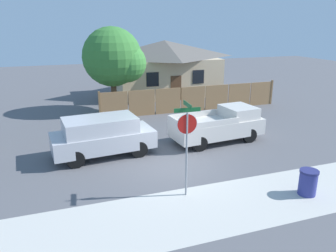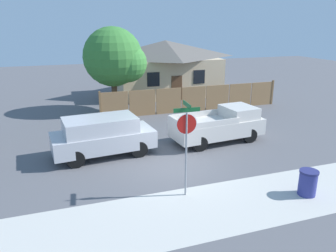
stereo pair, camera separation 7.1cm
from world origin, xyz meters
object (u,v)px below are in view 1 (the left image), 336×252
at_px(house, 165,67).
at_px(red_suv, 102,135).
at_px(stop_sign, 187,134).
at_px(orange_pickup, 220,125).
at_px(trash_bin, 308,182).
at_px(oak_tree, 115,58).

bearing_deg(house, red_suv, -120.24).
relative_size(red_suv, stop_sign, 1.39).
bearing_deg(red_suv, orange_pickup, -4.90).
height_order(house, trash_bin, house).
relative_size(oak_tree, trash_bin, 6.10).
xyz_separation_m(house, orange_pickup, (-1.16, -12.50, -1.51)).
relative_size(house, red_suv, 1.93).
height_order(house, oak_tree, oak_tree).
distance_m(red_suv, trash_bin, 8.94).
bearing_deg(trash_bin, oak_tree, 106.61).
bearing_deg(house, oak_tree, -138.54).
distance_m(oak_tree, trash_bin, 15.16).
height_order(red_suv, stop_sign, stop_sign).
bearing_deg(trash_bin, orange_pickup, 92.97).
height_order(orange_pickup, stop_sign, stop_sign).
height_order(oak_tree, orange_pickup, oak_tree).
bearing_deg(trash_bin, red_suv, 136.33).
distance_m(orange_pickup, stop_sign, 6.31).
relative_size(oak_tree, orange_pickup, 1.17).
bearing_deg(oak_tree, red_suv, -105.44).
relative_size(house, orange_pickup, 1.88).
distance_m(house, orange_pickup, 12.65).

